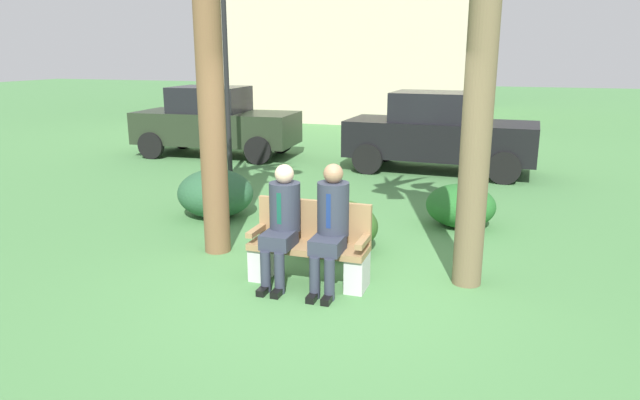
{
  "coord_description": "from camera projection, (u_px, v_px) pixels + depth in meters",
  "views": [
    {
      "loc": [
        1.72,
        -5.42,
        2.48
      ],
      "look_at": [
        -0.23,
        0.51,
        0.85
      ],
      "focal_mm": 31.88,
      "sensor_mm": 36.0,
      "label": 1
    }
  ],
  "objects": [
    {
      "name": "street_lamp",
      "position": [
        226.0,
        56.0,
        11.23
      ],
      "size": [
        0.24,
        0.24,
        3.99
      ],
      "color": "black",
      "rests_on": "ground"
    },
    {
      "name": "seated_man_right",
      "position": [
        331.0,
        221.0,
        5.97
      ],
      "size": [
        0.34,
        0.72,
        1.36
      ],
      "color": "#2D3342",
      "rests_on": "ground"
    },
    {
      "name": "seated_man_left",
      "position": [
        282.0,
        219.0,
        6.14
      ],
      "size": [
        0.34,
        0.72,
        1.31
      ],
      "color": "#2D3342",
      "rests_on": "ground"
    },
    {
      "name": "shrub_mid_lawn",
      "position": [
        461.0,
        206.0,
        8.27
      ],
      "size": [
        1.0,
        0.92,
        0.63
      ],
      "primitive_type": "ellipsoid",
      "color": "#246327",
      "rests_on": "ground"
    },
    {
      "name": "park_bench",
      "position": [
        310.0,
        248.0,
        6.24
      ],
      "size": [
        1.3,
        0.44,
        0.9
      ],
      "color": "#99754C",
      "rests_on": "ground"
    },
    {
      "name": "parked_car_far",
      "position": [
        439.0,
        133.0,
        11.98
      ],
      "size": [
        3.96,
        1.82,
        1.68
      ],
      "color": "black",
      "rests_on": "ground"
    },
    {
      "name": "shrub_far_lawn",
      "position": [
        215.0,
        193.0,
        8.76
      ],
      "size": [
        1.18,
        1.08,
        0.74
      ],
      "primitive_type": "ellipsoid",
      "color": "#295636",
      "rests_on": "ground"
    },
    {
      "name": "parked_car_near",
      "position": [
        215.0,
        122.0,
        13.82
      ],
      "size": [
        3.98,
        1.89,
        1.68
      ],
      "color": "#232D1E",
      "rests_on": "ground"
    },
    {
      "name": "shrub_near_bench",
      "position": [
        337.0,
        226.0,
        7.26
      ],
      "size": [
        1.05,
        0.96,
        0.66
      ],
      "primitive_type": "ellipsoid",
      "color": "#2E5720",
      "rests_on": "ground"
    },
    {
      "name": "ground_plane",
      "position": [
        325.0,
        289.0,
        6.13
      ],
      "size": [
        80.0,
        80.0,
        0.0
      ],
      "primitive_type": "plane",
      "color": "#4A8247"
    }
  ]
}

